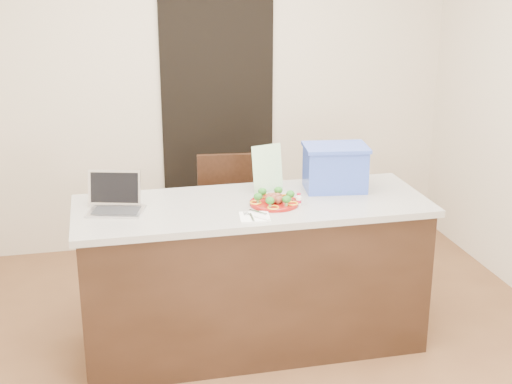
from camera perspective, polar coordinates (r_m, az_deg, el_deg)
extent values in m
plane|color=brown|center=(4.32, 0.47, -13.54)|extent=(4.00, 4.00, 0.00)
plane|color=beige|center=(5.71, -4.14, 8.89)|extent=(4.00, 0.00, 4.00)
plane|color=beige|center=(2.01, 13.91, -9.82)|extent=(4.00, 0.00, 4.00)
cube|color=black|center=(5.77, -3.04, 5.48)|extent=(0.90, 0.02, 2.00)
cube|color=black|center=(4.32, -0.28, -6.87)|extent=(2.00, 0.70, 0.88)
cube|color=beige|center=(4.15, -0.28, -1.11)|extent=(2.06, 0.76, 0.04)
cylinder|color=maroon|center=(4.11, 1.47, -0.90)|extent=(0.28, 0.28, 0.02)
torus|color=maroon|center=(4.11, 1.47, -0.81)|extent=(0.28, 0.28, 0.01)
sphere|color=brown|center=(4.10, 1.47, -0.51)|extent=(0.04, 0.04, 0.04)
sphere|color=brown|center=(4.13, 1.75, -0.37)|extent=(0.04, 0.04, 0.04)
sphere|color=brown|center=(4.13, 1.41, -0.34)|extent=(0.04, 0.04, 0.04)
sphere|color=brown|center=(4.12, 1.09, -0.39)|extent=(0.04, 0.04, 0.04)
sphere|color=brown|center=(4.10, 0.95, -0.49)|extent=(0.04, 0.04, 0.04)
sphere|color=brown|center=(4.08, 1.06, -0.60)|extent=(0.04, 0.04, 0.04)
sphere|color=brown|center=(4.07, 1.35, -0.67)|extent=(0.04, 0.04, 0.04)
sphere|color=brown|center=(4.07, 1.71, -0.66)|extent=(0.04, 0.04, 0.04)
sphere|color=brown|center=(4.09, 1.95, -0.57)|extent=(0.04, 0.04, 0.04)
ellipsoid|color=#185416|center=(4.12, 2.77, -0.16)|extent=(0.05, 0.05, 0.04)
ellipsoid|color=#185416|center=(4.18, 1.80, 0.14)|extent=(0.05, 0.05, 0.04)
ellipsoid|color=#185416|center=(4.16, 0.52, 0.04)|extent=(0.05, 0.05, 0.04)
ellipsoid|color=#185416|center=(4.07, 0.16, -0.38)|extent=(0.05, 0.05, 0.04)
ellipsoid|color=#185416|center=(4.01, 1.13, -0.69)|extent=(0.05, 0.05, 0.04)
ellipsoid|color=#185416|center=(4.03, 2.46, -0.58)|extent=(0.05, 0.05, 0.04)
torus|color=orange|center=(4.19, 2.42, -0.35)|extent=(0.07, 0.07, 0.01)
torus|color=orange|center=(4.19, 0.64, -0.31)|extent=(0.07, 0.07, 0.01)
torus|color=orange|center=(4.08, -0.03, -0.85)|extent=(0.07, 0.07, 0.01)
torus|color=orange|center=(4.00, 1.39, -1.24)|extent=(0.07, 0.07, 0.01)
torus|color=orange|center=(4.07, 2.92, -0.92)|extent=(0.07, 0.07, 0.01)
cube|color=white|center=(3.91, -0.11, -2.00)|extent=(0.18, 0.18, 0.01)
cube|color=#B0B1B5|center=(3.88, -0.33, -2.03)|extent=(0.02, 0.12, 0.00)
cube|color=#B0B1B5|center=(3.95, -0.54, -1.70)|extent=(0.03, 0.05, 0.00)
cube|color=silver|center=(3.87, 0.48, -2.11)|extent=(0.08, 0.09, 0.01)
cube|color=#B0B1B5|center=(3.96, 0.14, -1.60)|extent=(0.09, 0.10, 0.00)
cylinder|color=silver|center=(4.10, 3.43, -0.70)|extent=(0.03, 0.03, 0.05)
cylinder|color=silver|center=(4.09, 3.44, -0.28)|extent=(0.02, 0.02, 0.01)
cylinder|color=#AC122C|center=(4.09, 3.44, -0.15)|extent=(0.02, 0.02, 0.01)
cylinder|color=#AC122C|center=(4.10, 3.43, -0.74)|extent=(0.03, 0.03, 0.02)
cube|color=#BCBBC0|center=(4.06, -11.12, -1.51)|extent=(0.35, 0.28, 0.01)
cube|color=#BCBBC0|center=(4.13, -11.27, 0.36)|extent=(0.30, 0.13, 0.20)
cube|color=black|center=(4.12, -11.26, 0.34)|extent=(0.27, 0.11, 0.17)
cube|color=black|center=(4.05, -11.12, -1.46)|extent=(0.28, 0.21, 0.00)
cube|color=white|center=(4.32, 0.92, 1.94)|extent=(0.20, 0.10, 0.28)
cube|color=#304AAF|center=(4.37, 6.34, 1.82)|extent=(0.39, 0.30, 0.26)
cube|color=#304AAF|center=(4.33, 6.40, 3.58)|extent=(0.41, 0.32, 0.02)
cube|color=black|center=(5.03, -1.90, -3.03)|extent=(0.46, 0.46, 0.04)
cube|color=black|center=(5.12, -2.33, 0.44)|extent=(0.42, 0.08, 0.48)
cylinder|color=black|center=(4.93, -3.54, -6.37)|extent=(0.04, 0.04, 0.45)
cylinder|color=black|center=(4.99, 0.56, -6.00)|extent=(0.04, 0.04, 0.45)
cylinder|color=black|center=(5.25, -4.18, -4.77)|extent=(0.04, 0.04, 0.45)
cylinder|color=black|center=(5.31, -0.33, -4.44)|extent=(0.04, 0.04, 0.45)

